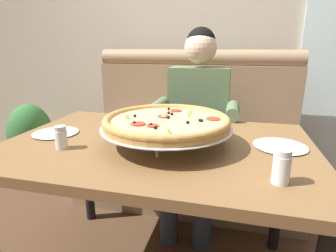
# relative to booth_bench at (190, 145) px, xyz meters

# --- Properties ---
(back_wall_with_window) EXTENTS (6.00, 0.12, 2.80)m
(back_wall_with_window) POSITION_rel_booth_bench_xyz_m (0.00, 0.57, 1.00)
(back_wall_with_window) COLOR #BCB29E
(back_wall_with_window) RESTS_ON ground_plane
(booth_bench) EXTENTS (1.64, 0.78, 1.13)m
(booth_bench) POSITION_rel_booth_bench_xyz_m (0.00, 0.00, 0.00)
(booth_bench) COLOR #937556
(booth_bench) RESTS_ON ground_plane
(dining_table) EXTENTS (1.34, 0.89, 0.75)m
(dining_table) POSITION_rel_booth_bench_xyz_m (0.00, -0.91, 0.26)
(dining_table) COLOR brown
(dining_table) RESTS_ON ground_plane
(diner_main) EXTENTS (0.54, 0.64, 1.27)m
(diner_main) POSITION_rel_booth_bench_xyz_m (0.08, -0.27, 0.31)
(diner_main) COLOR #2D3342
(diner_main) RESTS_ON ground_plane
(pizza) EXTENTS (0.55, 0.55, 0.13)m
(pizza) POSITION_rel_booth_bench_xyz_m (0.05, -0.93, 0.45)
(pizza) COLOR silver
(pizza) RESTS_ON dining_table
(shaker_oregano) EXTENTS (0.05, 0.05, 0.10)m
(shaker_oregano) POSITION_rel_booth_bench_xyz_m (-0.36, -1.08, 0.39)
(shaker_oregano) COLOR white
(shaker_oregano) RESTS_ON dining_table
(shaker_pepper_flakes) EXTENTS (0.05, 0.05, 0.11)m
(shaker_pepper_flakes) POSITION_rel_booth_bench_xyz_m (0.47, -1.18, 0.39)
(shaker_pepper_flakes) COLOR white
(shaker_pepper_flakes) RESTS_ON dining_table
(plate_near_left) EXTENTS (0.22, 0.22, 0.02)m
(plate_near_left) POSITION_rel_booth_bench_xyz_m (0.52, -0.85, 0.36)
(plate_near_left) COLOR white
(plate_near_left) RESTS_ON dining_table
(plate_near_right) EXTENTS (0.21, 0.21, 0.02)m
(plate_near_right) POSITION_rel_booth_bench_xyz_m (-0.51, -0.92, 0.36)
(plate_near_right) COLOR white
(plate_near_right) RESTS_ON dining_table
(patio_chair) EXTENTS (0.40, 0.40, 0.86)m
(patio_chair) POSITION_rel_booth_bench_xyz_m (1.29, 1.23, 0.13)
(patio_chair) COLOR black
(patio_chair) RESTS_ON ground_plane
(potted_plant) EXTENTS (0.36, 0.36, 0.70)m
(potted_plant) POSITION_rel_booth_bench_xyz_m (-1.34, -0.17, -0.01)
(potted_plant) COLOR brown
(potted_plant) RESTS_ON ground_plane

